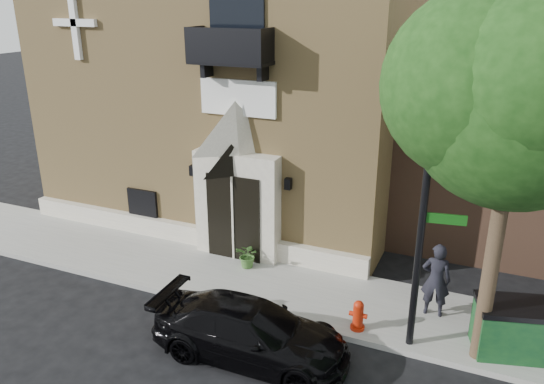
# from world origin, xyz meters

# --- Properties ---
(ground) EXTENTS (120.00, 120.00, 0.00)m
(ground) POSITION_xyz_m (0.00, 0.00, 0.00)
(ground) COLOR black
(ground) RESTS_ON ground
(sidewalk) EXTENTS (42.00, 3.00, 0.15)m
(sidewalk) POSITION_xyz_m (1.00, 1.50, 0.07)
(sidewalk) COLOR gray
(sidewalk) RESTS_ON ground
(church) EXTENTS (12.20, 11.01, 9.30)m
(church) POSITION_xyz_m (-2.99, 7.95, 4.63)
(church) COLOR tan
(church) RESTS_ON ground
(street_tree_left) EXTENTS (4.97, 4.38, 7.77)m
(street_tree_left) POSITION_xyz_m (6.03, 0.35, 5.87)
(street_tree_left) COLOR #38281C
(street_tree_left) RESTS_ON sidewalk
(black_sedan) EXTENTS (4.47, 1.91, 1.28)m
(black_sedan) POSITION_xyz_m (1.36, -1.34, 0.64)
(black_sedan) COLOR black
(black_sedan) RESTS_ON ground
(street_sign) EXTENTS (1.03, 0.95, 6.02)m
(street_sign) POSITION_xyz_m (4.58, 0.35, 3.18)
(street_sign) COLOR black
(street_sign) RESTS_ON sidewalk
(fire_hydrant) EXTENTS (0.43, 0.34, 0.75)m
(fire_hydrant) POSITION_xyz_m (3.33, 0.40, 0.52)
(fire_hydrant) COLOR #AA1D08
(fire_hydrant) RESTS_ON sidewalk
(dumpster) EXTENTS (2.04, 1.48, 1.20)m
(dumpster) POSITION_xyz_m (6.75, 0.92, 0.76)
(dumpster) COLOR #0E341B
(dumpster) RESTS_ON sidewalk
(planter) EXTENTS (0.72, 0.63, 0.74)m
(planter) POSITION_xyz_m (-0.37, 2.12, 0.52)
(planter) COLOR #437030
(planter) RESTS_ON sidewalk
(pedestrian_near) EXTENTS (0.72, 0.49, 1.90)m
(pedestrian_near) POSITION_xyz_m (4.87, 1.75, 1.10)
(pedestrian_near) COLOR black
(pedestrian_near) RESTS_ON sidewalk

